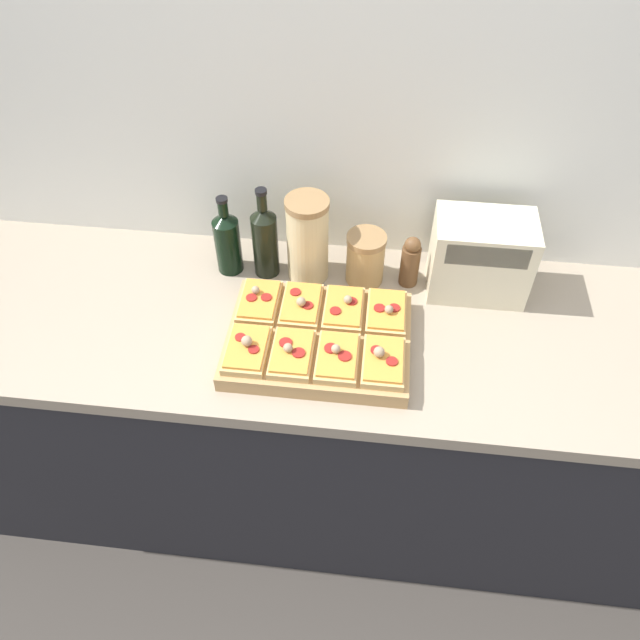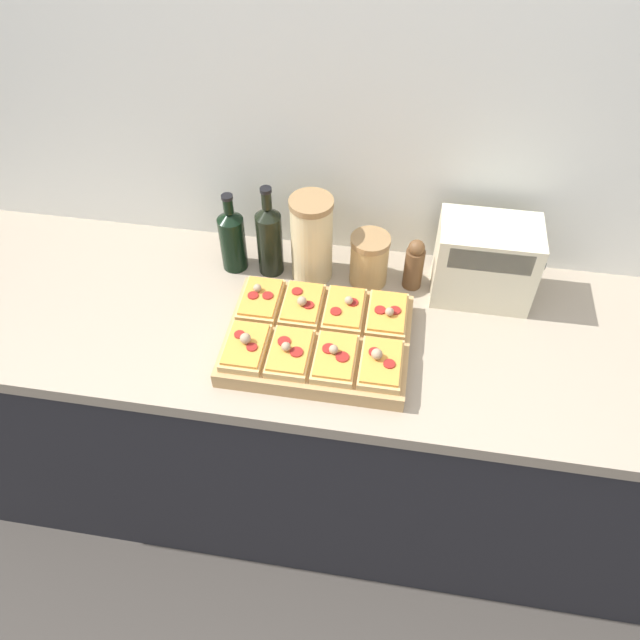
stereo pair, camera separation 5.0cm
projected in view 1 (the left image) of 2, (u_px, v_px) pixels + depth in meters
ground_plane at (315, 571)px, 2.13m from camera, size 12.00×12.00×0.00m
wall_back at (343, 139)px, 1.67m from camera, size 6.00×0.06×2.50m
kitchen_counter at (326, 418)px, 2.01m from camera, size 2.63×0.67×0.91m
cutting_board at (319, 340)px, 1.61m from camera, size 0.47×0.35×0.04m
pizza_slice_back_left at (259, 301)px, 1.66m from camera, size 0.10×0.16×0.05m
pizza_slice_back_midleft at (301, 305)px, 1.65m from camera, size 0.10×0.16×0.05m
pizza_slice_back_midright at (344, 308)px, 1.64m from camera, size 0.10×0.16×0.05m
pizza_slice_back_right at (386, 312)px, 1.63m from camera, size 0.10×0.16×0.05m
pizza_slice_front_left at (247, 349)px, 1.54m from camera, size 0.10×0.16×0.06m
pizza_slice_front_midleft at (292, 353)px, 1.53m from camera, size 0.10×0.16×0.05m
pizza_slice_front_midright at (337, 357)px, 1.52m from camera, size 0.10×0.16×0.05m
pizza_slice_front_right at (383, 361)px, 1.51m from camera, size 0.10×0.16×0.06m
olive_oil_bottle at (227, 241)px, 1.76m from camera, size 0.07×0.07×0.25m
wine_bottle at (265, 240)px, 1.74m from camera, size 0.07×0.07×0.28m
grain_jar_tall at (308, 239)px, 1.72m from camera, size 0.12×0.12×0.26m
grain_jar_short at (365, 258)px, 1.75m from camera, size 0.11×0.11×0.16m
pepper_mill at (410, 261)px, 1.74m from camera, size 0.05×0.05×0.16m
toaster_oven at (481, 256)px, 1.69m from camera, size 0.29×0.17×0.23m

